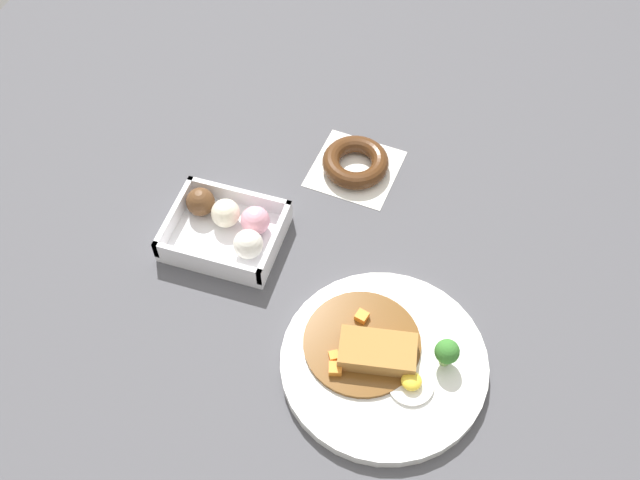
{
  "coord_description": "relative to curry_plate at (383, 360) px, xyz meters",
  "views": [
    {
      "loc": [
        -0.16,
        0.59,
        0.9
      ],
      "look_at": [
        0.03,
        -0.0,
        0.03
      ],
      "focal_mm": 41.0,
      "sensor_mm": 36.0,
      "label": 1
    }
  ],
  "objects": [
    {
      "name": "ground_plane",
      "position": [
        0.11,
        -0.15,
        -0.01
      ],
      "size": [
        1.6,
        1.6,
        0.0
      ],
      "primitive_type": "plane",
      "color": "#4C4C51"
    },
    {
      "name": "donut_box",
      "position": [
        0.28,
        -0.14,
        0.01
      ],
      "size": [
        0.17,
        0.14,
        0.06
      ],
      "color": "white",
      "rests_on": "ground_plane"
    },
    {
      "name": "chocolate_ring_donut",
      "position": [
        0.13,
        -0.33,
        0.0
      ],
      "size": [
        0.15,
        0.15,
        0.03
      ],
      "color": "white",
      "rests_on": "ground_plane"
    },
    {
      "name": "curry_plate",
      "position": [
        0.0,
        0.0,
        0.0
      ],
      "size": [
        0.28,
        0.28,
        0.06
      ],
      "color": "white",
      "rests_on": "ground_plane"
    }
  ]
}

